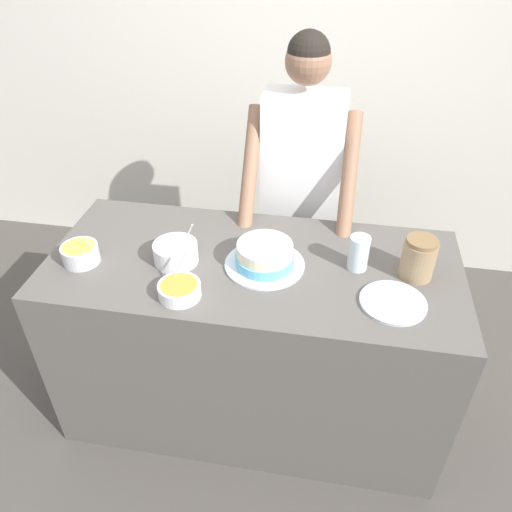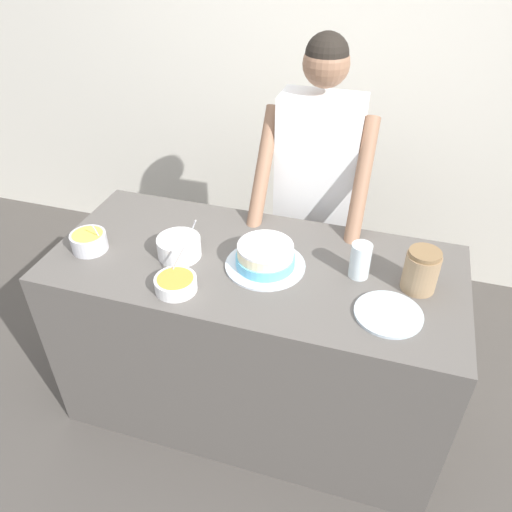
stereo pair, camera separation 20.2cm
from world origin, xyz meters
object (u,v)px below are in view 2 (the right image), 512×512
(ceramic_plate, at_px, (388,314))
(stoneware_jar, at_px, (421,270))
(cake, at_px, (265,257))
(frosting_bowl_white, at_px, (179,246))
(frosting_bowl_yellow, at_px, (89,241))
(person_baker, at_px, (317,178))
(drinking_glass, at_px, (360,260))
(frosting_bowl_orange, at_px, (176,283))

(ceramic_plate, xyz_separation_m, stoneware_jar, (0.09, 0.19, 0.08))
(cake, bearing_deg, frosting_bowl_white, -174.72)
(frosting_bowl_yellow, bearing_deg, person_baker, 40.21)
(cake, distance_m, drinking_glass, 0.38)
(person_baker, height_order, ceramic_plate, person_baker)
(person_baker, distance_m, cake, 0.62)
(frosting_bowl_yellow, relative_size, ceramic_plate, 0.60)
(frosting_bowl_yellow, relative_size, stoneware_jar, 0.87)
(person_baker, bearing_deg, cake, -98.00)
(frosting_bowl_yellow, bearing_deg, drinking_glass, 7.93)
(drinking_glass, bearing_deg, frosting_bowl_orange, -155.96)
(frosting_bowl_white, xyz_separation_m, frosting_bowl_yellow, (-0.39, -0.07, -0.00))
(drinking_glass, bearing_deg, frosting_bowl_yellow, -172.07)
(drinking_glass, bearing_deg, ceramic_plate, -55.70)
(ceramic_plate, height_order, stoneware_jar, stoneware_jar)
(frosting_bowl_white, bearing_deg, frosting_bowl_yellow, -169.52)
(frosting_bowl_orange, relative_size, ceramic_plate, 0.67)
(drinking_glass, distance_m, ceramic_plate, 0.26)
(drinking_glass, relative_size, stoneware_jar, 0.85)
(person_baker, relative_size, frosting_bowl_orange, 10.05)
(frosting_bowl_orange, height_order, stoneware_jar, stoneware_jar)
(frosting_bowl_orange, relative_size, stoneware_jar, 0.97)
(frosting_bowl_orange, bearing_deg, cake, 40.23)
(person_baker, bearing_deg, frosting_bowl_yellow, -139.79)
(drinking_glass, bearing_deg, cake, -172.13)
(cake, xyz_separation_m, ceramic_plate, (0.52, -0.15, -0.04))
(person_baker, distance_m, stoneware_jar, 0.77)
(cake, xyz_separation_m, stoneware_jar, (0.61, 0.04, 0.04))
(stoneware_jar, bearing_deg, person_baker, 132.70)
(frosting_bowl_orange, relative_size, drinking_glass, 1.14)
(frosting_bowl_yellow, bearing_deg, ceramic_plate, -2.00)
(person_baker, xyz_separation_m, stoneware_jar, (0.52, -0.57, -0.03))
(cake, bearing_deg, frosting_bowl_orange, -139.77)
(stoneware_jar, bearing_deg, drinking_glass, 177.07)
(frosting_bowl_yellow, xyz_separation_m, stoneware_jar, (1.37, 0.15, 0.04))
(frosting_bowl_white, xyz_separation_m, drinking_glass, (0.75, 0.09, 0.03))
(person_baker, height_order, stoneware_jar, person_baker)
(cake, height_order, drinking_glass, drinking_glass)
(cake, xyz_separation_m, frosting_bowl_orange, (-0.29, -0.25, -0.02))
(frosting_bowl_white, distance_m, frosting_bowl_yellow, 0.40)
(person_baker, xyz_separation_m, frosting_bowl_yellow, (-0.84, -0.71, -0.08))
(cake, distance_m, frosting_bowl_yellow, 0.77)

